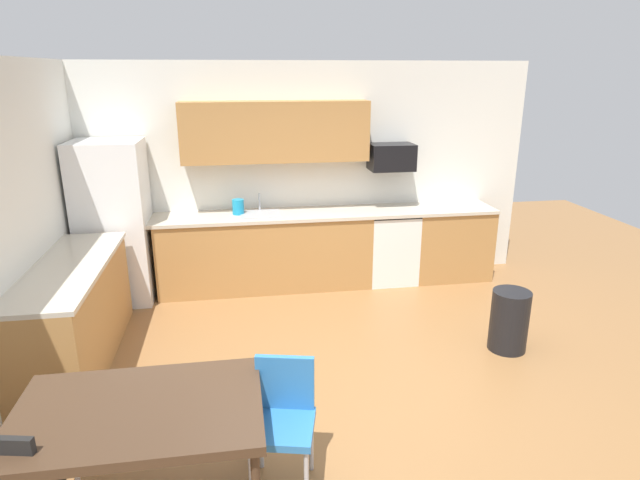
{
  "coord_description": "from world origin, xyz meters",
  "views": [
    {
      "loc": [
        -0.79,
        -3.9,
        2.59
      ],
      "look_at": [
        0.0,
        1.0,
        1.0
      ],
      "focal_mm": 29.88,
      "sensor_mm": 36.0,
      "label": 1
    }
  ],
  "objects": [
    {
      "name": "ground_plane",
      "position": [
        0.0,
        0.0,
        0.0
      ],
      "size": [
        12.0,
        12.0,
        0.0
      ],
      "primitive_type": "plane",
      "color": "olive"
    },
    {
      "name": "wall_back",
      "position": [
        0.0,
        2.65,
        1.35
      ],
      "size": [
        5.8,
        0.1,
        2.7
      ],
      "primitive_type": "cube",
      "color": "silver",
      "rests_on": "ground"
    },
    {
      "name": "cabinet_run_back",
      "position": [
        -0.47,
        2.3,
        0.45
      ],
      "size": [
        2.56,
        0.6,
        0.9
      ],
      "primitive_type": "cube",
      "color": "#AD7A42",
      "rests_on": "ground"
    },
    {
      "name": "cabinet_run_back_right",
      "position": [
        1.91,
        2.3,
        0.45
      ],
      "size": [
        0.99,
        0.6,
        0.9
      ],
      "primitive_type": "cube",
      "color": "#AD7A42",
      "rests_on": "ground"
    },
    {
      "name": "cabinet_run_left",
      "position": [
        -2.3,
        0.8,
        0.45
      ],
      "size": [
        0.6,
        2.0,
        0.9
      ],
      "primitive_type": "cube",
      "color": "#AD7A42",
      "rests_on": "ground"
    },
    {
      "name": "countertop_back",
      "position": [
        0.0,
        2.3,
        0.92
      ],
      "size": [
        4.8,
        0.64,
        0.04
      ],
      "primitive_type": "cube",
      "color": "beige",
      "rests_on": "cabinet_run_back"
    },
    {
      "name": "countertop_left",
      "position": [
        -2.3,
        0.8,
        0.92
      ],
      "size": [
        0.64,
        2.0,
        0.04
      ],
      "primitive_type": "cube",
      "color": "beige",
      "rests_on": "cabinet_run_left"
    },
    {
      "name": "upper_cabinets_back",
      "position": [
        -0.3,
        2.43,
        1.9
      ],
      "size": [
        2.2,
        0.34,
        0.7
      ],
      "primitive_type": "cube",
      "color": "#AD7A42"
    },
    {
      "name": "refrigerator",
      "position": [
        -2.18,
        2.22,
        0.93
      ],
      "size": [
        0.76,
        0.7,
        1.86
      ],
      "primitive_type": "cube",
      "color": "white",
      "rests_on": "ground"
    },
    {
      "name": "oven_range",
      "position": [
        1.11,
        2.3,
        0.46
      ],
      "size": [
        0.6,
        0.6,
        0.91
      ],
      "color": "white",
      "rests_on": "ground"
    },
    {
      "name": "microwave",
      "position": [
        1.11,
        2.4,
        1.57
      ],
      "size": [
        0.54,
        0.36,
        0.32
      ],
      "primitive_type": "cube",
      "color": "black"
    },
    {
      "name": "sink_basin",
      "position": [
        -0.51,
        2.3,
        0.88
      ],
      "size": [
        0.48,
        0.4,
        0.14
      ],
      "primitive_type": "cube",
      "color": "#A5A8AD",
      "rests_on": "countertop_back"
    },
    {
      "name": "sink_faucet",
      "position": [
        -0.51,
        2.48,
        1.04
      ],
      "size": [
        0.02,
        0.02,
        0.24
      ],
      "primitive_type": "cylinder",
      "color": "#B2B5BA",
      "rests_on": "countertop_back"
    },
    {
      "name": "dining_table",
      "position": [
        -1.4,
        -1.18,
        0.7
      ],
      "size": [
        1.4,
        0.9,
        0.76
      ],
      "color": "#422D1E",
      "rests_on": "ground"
    },
    {
      "name": "chair_near_table",
      "position": [
        -0.56,
        -1.02,
        0.5
      ],
      "size": [
        0.48,
        0.48,
        0.85
      ],
      "color": "#2D72B7",
      "rests_on": "ground"
    },
    {
      "name": "chair_far_side",
      "position": [
        -2.01,
        -1.35,
        0.5
      ],
      "size": [
        0.47,
        0.47,
        0.85
      ],
      "color": "black",
      "rests_on": "ground"
    },
    {
      "name": "trash_bin",
      "position": [
        1.74,
        0.37,
        0.3
      ],
      "size": [
        0.36,
        0.36,
        0.6
      ],
      "primitive_type": "cylinder",
      "color": "black",
      "rests_on": "ground"
    },
    {
      "name": "kettle",
      "position": [
        -0.78,
        2.35,
        1.02
      ],
      "size": [
        0.14,
        0.14,
        0.2
      ],
      "primitive_type": "cylinder",
      "color": "#198CBF",
      "rests_on": "countertop_back"
    }
  ]
}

